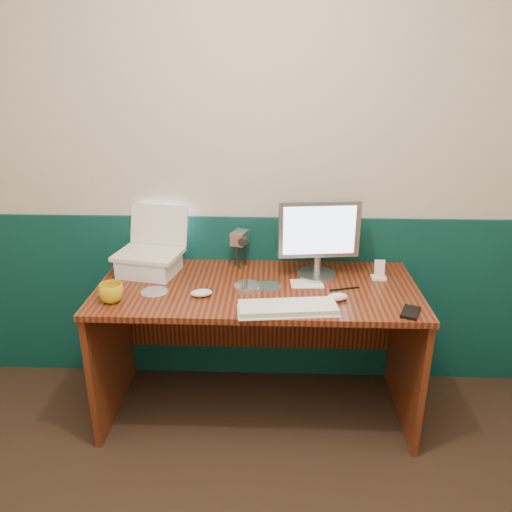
{
  "coord_description": "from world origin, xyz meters",
  "views": [
    {
      "loc": [
        0.22,
        -0.89,
        1.8
      ],
      "look_at": [
        0.14,
        1.23,
        0.97
      ],
      "focal_mm": 35.0,
      "sensor_mm": 36.0,
      "label": 1
    }
  ],
  "objects_px": {
    "keyboard": "(288,309)",
    "mug": "(111,293)",
    "desk": "(257,351)",
    "laptop": "(147,232)",
    "monitor": "(318,239)",
    "camcorder": "(240,250)"
  },
  "relations": [
    {
      "from": "desk",
      "to": "mug",
      "type": "xyz_separation_m",
      "value": [
        -0.67,
        -0.2,
        0.42
      ]
    },
    {
      "from": "mug",
      "to": "camcorder",
      "type": "height_order",
      "value": "camcorder"
    },
    {
      "from": "keyboard",
      "to": "mug",
      "type": "xyz_separation_m",
      "value": [
        -0.82,
        0.06,
        0.03
      ]
    },
    {
      "from": "monitor",
      "to": "mug",
      "type": "distance_m",
      "value": 1.05
    },
    {
      "from": "desk",
      "to": "monitor",
      "type": "xyz_separation_m",
      "value": [
        0.31,
        0.14,
        0.58
      ]
    },
    {
      "from": "monitor",
      "to": "keyboard",
      "type": "distance_m",
      "value": 0.47
    },
    {
      "from": "desk",
      "to": "monitor",
      "type": "distance_m",
      "value": 0.67
    },
    {
      "from": "monitor",
      "to": "keyboard",
      "type": "bearing_deg",
      "value": -118.42
    },
    {
      "from": "monitor",
      "to": "keyboard",
      "type": "relative_size",
      "value": 0.93
    },
    {
      "from": "desk",
      "to": "monitor",
      "type": "relative_size",
      "value": 3.89
    },
    {
      "from": "monitor",
      "to": "keyboard",
      "type": "xyz_separation_m",
      "value": [
        -0.16,
        -0.4,
        -0.19
      ]
    },
    {
      "from": "keyboard",
      "to": "camcorder",
      "type": "relative_size",
      "value": 2.32
    },
    {
      "from": "desk",
      "to": "laptop",
      "type": "distance_m",
      "value": 0.85
    },
    {
      "from": "desk",
      "to": "keyboard",
      "type": "xyz_separation_m",
      "value": [
        0.15,
        -0.26,
        0.39
      ]
    },
    {
      "from": "keyboard",
      "to": "desk",
      "type": "bearing_deg",
      "value": 112.45
    },
    {
      "from": "laptop",
      "to": "keyboard",
      "type": "relative_size",
      "value": 0.74
    },
    {
      "from": "keyboard",
      "to": "mug",
      "type": "bearing_deg",
      "value": 168.91
    },
    {
      "from": "monitor",
      "to": "camcorder",
      "type": "height_order",
      "value": "monitor"
    },
    {
      "from": "laptop",
      "to": "desk",
      "type": "bearing_deg",
      "value": -2.55
    },
    {
      "from": "desk",
      "to": "camcorder",
      "type": "xyz_separation_m",
      "value": [
        -0.1,
        0.26,
        0.47
      ]
    },
    {
      "from": "mug",
      "to": "keyboard",
      "type": "bearing_deg",
      "value": -4.46
    },
    {
      "from": "monitor",
      "to": "mug",
      "type": "height_order",
      "value": "monitor"
    }
  ]
}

